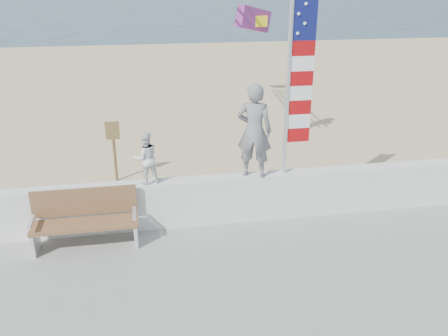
{
  "coord_description": "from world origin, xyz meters",
  "views": [
    {
      "loc": [
        -1.22,
        -6.06,
        4.59
      ],
      "look_at": [
        0.2,
        1.8,
        1.35
      ],
      "focal_mm": 38.0,
      "sensor_mm": 36.0,
      "label": 1
    }
  ],
  "objects": [
    {
      "name": "sign",
      "position": [
        -1.89,
        4.55,
        0.94
      ],
      "size": [
        0.32,
        0.07,
        1.46
      ],
      "color": "brown",
      "rests_on": "sand"
    },
    {
      "name": "parafoil_kite",
      "position": [
        1.69,
        5.85,
        3.6
      ],
      "size": [
        1.01,
        0.74,
        0.7
      ],
      "color": "red",
      "rests_on": "ground"
    },
    {
      "name": "seawall",
      "position": [
        0.0,
        2.0,
        0.63
      ],
      "size": [
        30.0,
        0.35,
        0.9
      ],
      "primitive_type": "cube",
      "color": "white",
      "rests_on": "boardwalk"
    },
    {
      "name": "adult",
      "position": [
        0.8,
        2.0,
        1.96
      ],
      "size": [
        0.76,
        0.64,
        1.77
      ],
      "primitive_type": "imported",
      "rotation": [
        0.0,
        0.0,
        2.75
      ],
      "color": "slate",
      "rests_on": "seawall"
    },
    {
      "name": "child",
      "position": [
        -1.19,
        2.0,
        1.56
      ],
      "size": [
        0.55,
        0.47,
        0.97
      ],
      "primitive_type": "imported",
      "rotation": [
        0.0,
        0.0,
        3.39
      ],
      "color": "white",
      "rests_on": "seawall"
    },
    {
      "name": "bench",
      "position": [
        -2.3,
        1.55,
        0.69
      ],
      "size": [
        1.8,
        0.57,
        1.0
      ],
      "color": "brown",
      "rests_on": "boardwalk"
    },
    {
      "name": "flag",
      "position": [
        1.53,
        2.0,
        2.99
      ],
      "size": [
        0.5,
        0.08,
        3.5
      ],
      "color": "silver",
      "rests_on": "seawall"
    },
    {
      "name": "sand",
      "position": [
        0.0,
        9.0,
        0.04
      ],
      "size": [
        90.0,
        40.0,
        0.08
      ],
      "primitive_type": "cube",
      "color": "#CDB989",
      "rests_on": "ground"
    },
    {
      "name": "ground",
      "position": [
        0.0,
        0.0,
        0.0
      ],
      "size": [
        220.0,
        220.0,
        0.0
      ],
      "primitive_type": "plane",
      "color": "#2D465A",
      "rests_on": "ground"
    }
  ]
}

